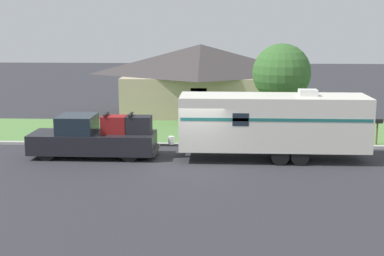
% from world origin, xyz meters
% --- Properties ---
extents(ground_plane, '(120.00, 120.00, 0.00)m').
position_xyz_m(ground_plane, '(0.00, 0.00, 0.00)').
color(ground_plane, '#2D2D33').
extents(curb_strip, '(80.00, 0.30, 0.14)m').
position_xyz_m(curb_strip, '(0.00, 3.75, 0.07)').
color(curb_strip, '#ADADA8').
rests_on(curb_strip, ground_plane).
extents(lawn_strip, '(80.00, 7.00, 0.03)m').
position_xyz_m(lawn_strip, '(0.00, 7.40, 0.01)').
color(lawn_strip, '#568442').
rests_on(lawn_strip, ground_plane).
extents(house_across_street, '(10.91, 6.83, 4.69)m').
position_xyz_m(house_across_street, '(-0.27, 13.90, 2.43)').
color(house_across_street, tan).
rests_on(house_across_street, ground_plane).
extents(pickup_truck, '(5.83, 2.02, 2.05)m').
position_xyz_m(pickup_truck, '(-4.73, 1.41, 0.89)').
color(pickup_truck, black).
rests_on(pickup_truck, ground_plane).
extents(travel_trailer, '(9.31, 2.45, 3.20)m').
position_xyz_m(travel_trailer, '(3.46, 1.41, 1.72)').
color(travel_trailer, black).
rests_on(travel_trailer, ground_plane).
extents(mailbox, '(0.48, 0.20, 1.35)m').
position_xyz_m(mailbox, '(9.02, 4.54, 1.03)').
color(mailbox, brown).
rests_on(mailbox, ground_plane).
extents(tree_in_yard, '(3.07, 3.07, 5.07)m').
position_xyz_m(tree_in_yard, '(4.27, 5.81, 3.52)').
color(tree_in_yard, brown).
rests_on(tree_in_yard, ground_plane).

